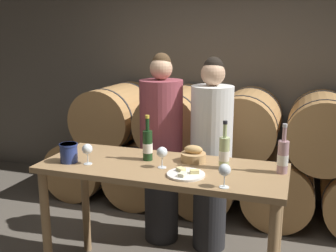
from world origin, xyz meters
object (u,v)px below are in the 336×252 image
(person_left, at_px, (161,149))
(cheese_plate, at_px, (186,174))
(wine_glass_left, at_px, (162,153))
(wine_glass_center, at_px, (225,171))
(wine_bottle_white, at_px, (224,152))
(tasting_table, at_px, (162,184))
(bread_basket, at_px, (193,155))
(wine_bottle_rose, at_px, (283,156))
(wine_glass_far_left, at_px, (87,150))
(person_right, at_px, (211,155))
(blue_crock, at_px, (69,152))
(wine_bottle_red, at_px, (148,145))

(person_left, bearing_deg, cheese_plate, -60.54)
(wine_glass_left, height_order, wine_glass_center, same)
(wine_bottle_white, bearing_deg, tasting_table, -169.84)
(bread_basket, distance_m, wine_glass_left, 0.27)
(wine_glass_left, bearing_deg, wine_bottle_rose, 11.15)
(cheese_plate, bearing_deg, wine_glass_far_left, 179.93)
(wine_glass_far_left, bearing_deg, wine_bottle_white, 13.21)
(person_right, xyz_separation_m, wine_glass_far_left, (-0.69, -0.81, 0.21))
(bread_basket, bearing_deg, blue_crock, -160.06)
(wine_bottle_red, relative_size, wine_glass_far_left, 2.26)
(bread_basket, distance_m, wine_glass_far_left, 0.74)
(wine_bottle_white, height_order, bread_basket, wine_bottle_white)
(wine_glass_left, bearing_deg, wine_bottle_red, 140.80)
(person_right, bearing_deg, cheese_plate, -88.78)
(person_left, bearing_deg, wine_glass_left, -69.85)
(tasting_table, bearing_deg, person_left, 110.03)
(tasting_table, bearing_deg, wine_bottle_red, 149.23)
(blue_crock, distance_m, wine_glass_center, 1.14)
(tasting_table, distance_m, wine_glass_left, 0.25)
(person_left, distance_m, person_right, 0.44)
(wine_bottle_red, height_order, cheese_plate, wine_bottle_red)
(person_left, distance_m, wine_bottle_rose, 1.20)
(person_left, height_order, wine_glass_far_left, person_left)
(wine_bottle_white, bearing_deg, wine_glass_center, -78.74)
(tasting_table, relative_size, wine_bottle_white, 5.14)
(wine_bottle_white, xyz_separation_m, wine_bottle_rose, (0.38, 0.03, -0.00))
(wine_bottle_red, relative_size, blue_crock, 2.46)
(blue_crock, height_order, bread_basket, blue_crock)
(tasting_table, relative_size, blue_crock, 12.62)
(wine_bottle_red, height_order, wine_bottle_white, same)
(wine_glass_center, bearing_deg, wine_bottle_rose, 50.20)
(wine_bottle_rose, bearing_deg, person_left, 151.46)
(person_right, height_order, bread_basket, person_right)
(tasting_table, distance_m, cheese_plate, 0.30)
(wine_glass_center, bearing_deg, tasting_table, 151.54)
(wine_bottle_rose, bearing_deg, wine_glass_center, -129.80)
(wine_bottle_red, distance_m, wine_bottle_white, 0.55)
(tasting_table, height_order, wine_bottle_red, wine_bottle_red)
(blue_crock, height_order, wine_glass_left, wine_glass_left)
(wine_bottle_white, xyz_separation_m, wine_glass_left, (-0.40, -0.12, -0.01))
(cheese_plate, height_order, wine_glass_center, wine_glass_center)
(wine_bottle_red, relative_size, wine_glass_center, 2.26)
(tasting_table, relative_size, cheese_plate, 6.86)
(person_right, xyz_separation_m, wine_bottle_rose, (0.60, -0.57, 0.22))
(person_left, relative_size, person_right, 1.02)
(wine_bottle_white, relative_size, wine_bottle_rose, 1.00)
(person_left, xyz_separation_m, blue_crock, (-0.40, -0.82, 0.17))
(wine_bottle_white, bearing_deg, cheese_plate, -133.30)
(wine_glass_far_left, bearing_deg, person_right, 49.52)
(bread_basket, relative_size, cheese_plate, 0.73)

